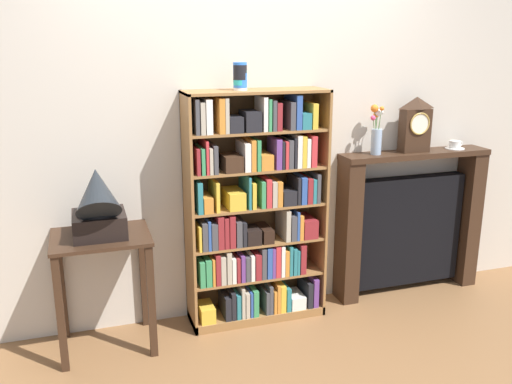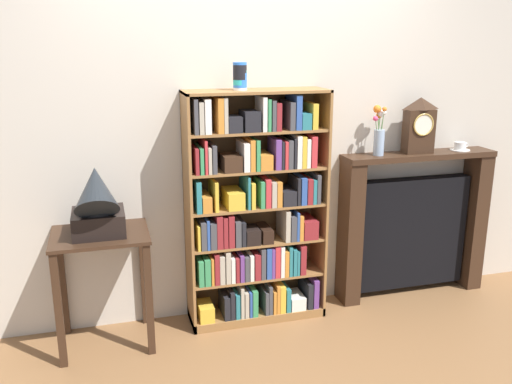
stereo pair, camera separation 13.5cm
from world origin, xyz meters
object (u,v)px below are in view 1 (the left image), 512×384
object	(u,v)px
bookshelf	(256,216)
teacup_with_saucer	(455,145)
gramophone	(98,205)
side_table_left	(103,265)
mantel_clock	(415,125)
flower_vase	(376,132)
fireplace_mantel	(409,223)
cup_stack	(240,76)

from	to	relation	value
bookshelf	teacup_with_saucer	size ratio (longest dim) A/B	11.08
gramophone	bookshelf	bearing A→B (deg)	7.24
side_table_left	mantel_clock	world-z (taller)	mantel_clock
flower_vase	teacup_with_saucer	world-z (taller)	flower_vase
bookshelf	teacup_with_saucer	distance (m)	1.63
gramophone	fireplace_mantel	xyz separation A→B (m)	(2.26, 0.19, -0.41)
fireplace_mantel	gramophone	bearing A→B (deg)	-175.07
gramophone	flower_vase	size ratio (longest dim) A/B	1.41
bookshelf	cup_stack	xyz separation A→B (m)	(-0.10, 0.01, 0.93)
fireplace_mantel	flower_vase	world-z (taller)	flower_vase
cup_stack	flower_vase	size ratio (longest dim) A/B	0.49
gramophone	teacup_with_saucer	bearing A→B (deg)	3.87
cup_stack	gramophone	distance (m)	1.17
bookshelf	fireplace_mantel	xyz separation A→B (m)	(1.25, 0.07, -0.20)
side_table_left	mantel_clock	bearing A→B (deg)	3.12
teacup_with_saucer	mantel_clock	bearing A→B (deg)	-179.57
cup_stack	mantel_clock	xyz separation A→B (m)	(1.32, 0.04, -0.37)
bookshelf	side_table_left	world-z (taller)	bookshelf
fireplace_mantel	mantel_clock	world-z (taller)	mantel_clock
mantel_clock	teacup_with_saucer	world-z (taller)	mantel_clock
fireplace_mantel	teacup_with_saucer	size ratio (longest dim) A/B	8.12
side_table_left	cup_stack	bearing A→B (deg)	5.39
gramophone	fireplace_mantel	bearing A→B (deg)	4.93
mantel_clock	flower_vase	xyz separation A→B (m)	(-0.31, 0.01, -0.04)
fireplace_mantel	teacup_with_saucer	distance (m)	0.68
mantel_clock	flower_vase	world-z (taller)	mantel_clock
side_table_left	teacup_with_saucer	world-z (taller)	teacup_with_saucer
mantel_clock	bookshelf	bearing A→B (deg)	-177.93
bookshelf	mantel_clock	xyz separation A→B (m)	(1.22, 0.04, 0.56)
cup_stack	teacup_with_saucer	xyz separation A→B (m)	(1.68, 0.04, -0.54)
cup_stack	gramophone	world-z (taller)	cup_stack
fireplace_mantel	teacup_with_saucer	xyz separation A→B (m)	(0.34, -0.02, 0.59)
gramophone	fireplace_mantel	distance (m)	2.31
teacup_with_saucer	side_table_left	bearing A→B (deg)	-177.25
side_table_left	gramophone	bearing A→B (deg)	-90.00
bookshelf	fireplace_mantel	bearing A→B (deg)	3.03
gramophone	mantel_clock	bearing A→B (deg)	4.42
fireplace_mantel	mantel_clock	size ratio (longest dim) A/B	2.91
fireplace_mantel	side_table_left	bearing A→B (deg)	-176.36
cup_stack	gramophone	xyz separation A→B (m)	(-0.91, -0.14, -0.72)
bookshelf	cup_stack	bearing A→B (deg)	175.12
cup_stack	fireplace_mantel	distance (m)	1.76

